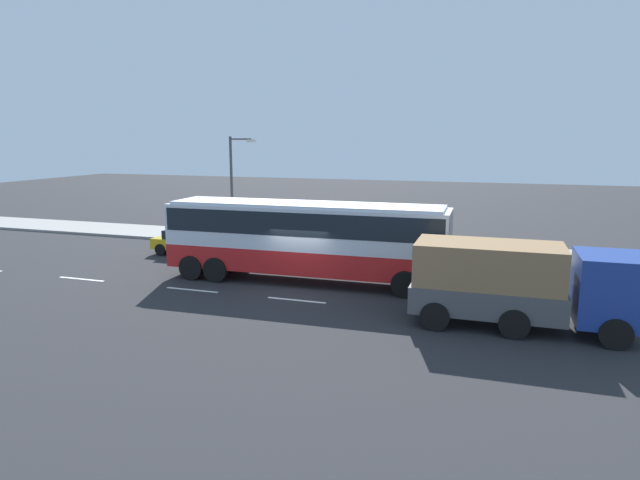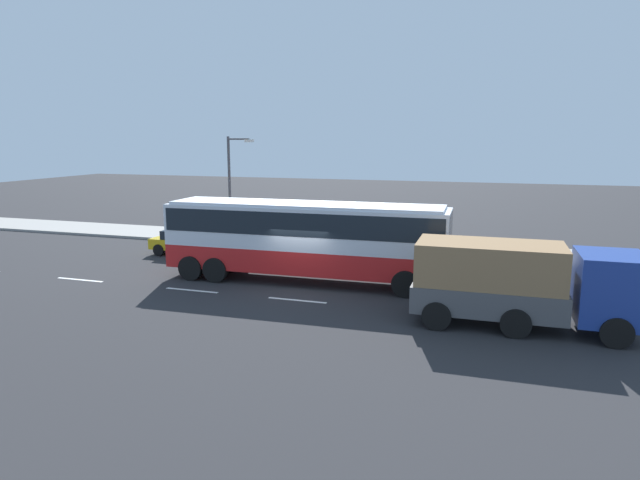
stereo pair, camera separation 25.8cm
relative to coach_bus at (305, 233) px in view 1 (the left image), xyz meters
name	(u,v)px [view 1 (the left image)]	position (x,y,z in m)	size (l,w,h in m)	color
ground_plane	(303,286)	(0.18, -0.78, -2.16)	(120.00, 120.00, 0.00)	#28282B
sidewalk_curb	(357,245)	(0.18, 8.53, -2.08)	(80.00, 4.00, 0.15)	gray
lane_centreline	(335,304)	(2.19, -2.75, -2.16)	(37.43, 0.16, 0.01)	white
coach_bus	(305,233)	(0.00, 0.00, 0.00)	(12.36, 2.90, 3.48)	red
cargo_truck	(520,282)	(8.72, -3.31, -0.60)	(7.12, 2.62, 2.80)	navy
car_yellow_taxi	(193,241)	(-7.73, 3.46, -1.43)	(4.41, 1.99, 1.35)	gold
pedestrian_near_curb	(441,231)	(4.97, 8.51, -1.00)	(0.32, 0.32, 1.74)	#38334C
street_lamp	(234,181)	(-7.07, 7.26, 1.57)	(1.68, 0.24, 6.17)	#47474C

